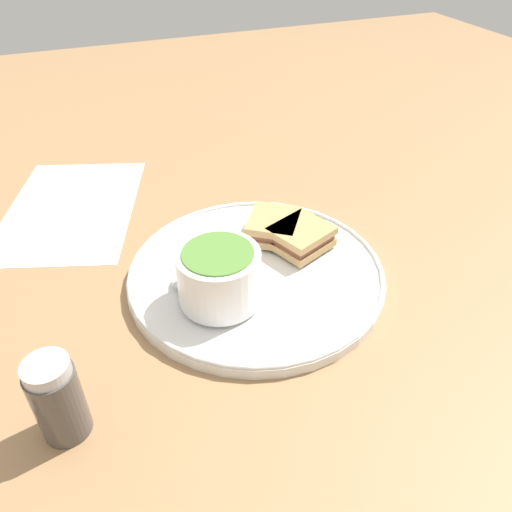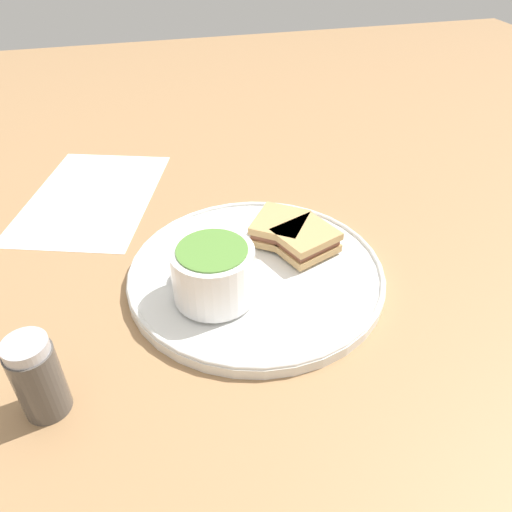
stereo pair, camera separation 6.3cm
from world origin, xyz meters
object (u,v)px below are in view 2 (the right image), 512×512
object	(u,v)px
soup_bowl	(213,273)
sandwich_half_far	(280,228)
sandwich_half_near	(306,240)
salt_shaker	(38,377)
spoon	(183,269)

from	to	relation	value
soup_bowl	sandwich_half_far	xyz separation A→B (m)	(0.11, 0.10, -0.02)
soup_bowl	sandwich_half_near	xyz separation A→B (m)	(0.13, 0.06, -0.02)
sandwich_half_far	salt_shaker	size ratio (longest dim) A/B	1.06
spoon	salt_shaker	distance (m)	0.22
spoon	sandwich_half_far	bearing A→B (deg)	136.38
salt_shaker	soup_bowl	bearing A→B (deg)	28.70
spoon	sandwich_half_far	xyz separation A→B (m)	(0.14, 0.04, 0.01)
salt_shaker	sandwich_half_near	bearing A→B (deg)	26.73
sandwich_half_near	soup_bowl	bearing A→B (deg)	-156.12
spoon	sandwich_half_near	bearing A→B (deg)	121.67
soup_bowl	sandwich_half_near	distance (m)	0.15
sandwich_half_near	sandwich_half_far	bearing A→B (deg)	124.04
soup_bowl	spoon	distance (m)	0.07
sandwich_half_far	salt_shaker	bearing A→B (deg)	-146.26
sandwich_half_near	sandwich_half_far	distance (m)	0.04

